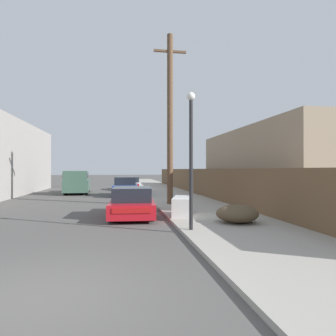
{
  "coord_description": "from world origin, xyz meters",
  "views": [
    {
      "loc": [
        1.31,
        -4.91,
        2.01
      ],
      "look_at": [
        3.44,
        8.32,
        2.08
      ],
      "focal_mm": 32.0,
      "sensor_mm": 36.0,
      "label": 1
    }
  ],
  "objects_px": {
    "pickup_truck": "(77,182)",
    "utility_pole": "(170,117)",
    "car_parked_mid": "(126,187)",
    "discarded_fridge": "(182,206)",
    "street_lamp": "(191,149)",
    "brush_pile": "(237,214)",
    "parked_sports_car_red": "(132,203)",
    "car_parked_far": "(129,184)"
  },
  "relations": [
    {
      "from": "parked_sports_car_red",
      "to": "street_lamp",
      "type": "distance_m",
      "value": 4.56
    },
    {
      "from": "car_parked_mid",
      "to": "street_lamp",
      "type": "bearing_deg",
      "value": -79.92
    },
    {
      "from": "discarded_fridge",
      "to": "car_parked_mid",
      "type": "height_order",
      "value": "car_parked_mid"
    },
    {
      "from": "discarded_fridge",
      "to": "pickup_truck",
      "type": "xyz_separation_m",
      "value": [
        -6.05,
        13.78,
        0.44
      ]
    },
    {
      "from": "car_parked_far",
      "to": "car_parked_mid",
      "type": "bearing_deg",
      "value": -96.61
    },
    {
      "from": "car_parked_far",
      "to": "pickup_truck",
      "type": "height_order",
      "value": "pickup_truck"
    },
    {
      "from": "parked_sports_car_red",
      "to": "utility_pole",
      "type": "height_order",
      "value": "utility_pole"
    },
    {
      "from": "car_parked_mid",
      "to": "parked_sports_car_red",
      "type": "bearing_deg",
      "value": -86.74
    },
    {
      "from": "parked_sports_car_red",
      "to": "brush_pile",
      "type": "height_order",
      "value": "parked_sports_car_red"
    },
    {
      "from": "pickup_truck",
      "to": "utility_pole",
      "type": "bearing_deg",
      "value": 120.04
    },
    {
      "from": "car_parked_far",
      "to": "brush_pile",
      "type": "bearing_deg",
      "value": -83.27
    },
    {
      "from": "car_parked_far",
      "to": "pickup_truck",
      "type": "relative_size",
      "value": 0.86
    },
    {
      "from": "discarded_fridge",
      "to": "utility_pole",
      "type": "xyz_separation_m",
      "value": [
        0.2,
        4.25,
        4.39
      ]
    },
    {
      "from": "pickup_truck",
      "to": "utility_pole",
      "type": "distance_m",
      "value": 12.06
    },
    {
      "from": "brush_pile",
      "to": "discarded_fridge",
      "type": "bearing_deg",
      "value": 130.51
    },
    {
      "from": "discarded_fridge",
      "to": "street_lamp",
      "type": "distance_m",
      "value": 3.57
    },
    {
      "from": "car_parked_mid",
      "to": "discarded_fridge",
      "type": "bearing_deg",
      "value": -76.52
    },
    {
      "from": "pickup_truck",
      "to": "street_lamp",
      "type": "xyz_separation_m",
      "value": [
        5.73,
        -16.61,
        1.71
      ]
    },
    {
      "from": "utility_pole",
      "to": "street_lamp",
      "type": "height_order",
      "value": "utility_pole"
    },
    {
      "from": "car_parked_mid",
      "to": "car_parked_far",
      "type": "xyz_separation_m",
      "value": [
        0.51,
        6.88,
        -0.07
      ]
    },
    {
      "from": "street_lamp",
      "to": "brush_pile",
      "type": "height_order",
      "value": "street_lamp"
    },
    {
      "from": "pickup_truck",
      "to": "brush_pile",
      "type": "bearing_deg",
      "value": 112.85
    },
    {
      "from": "parked_sports_car_red",
      "to": "utility_pole",
      "type": "xyz_separation_m",
      "value": [
        2.22,
        3.39,
        4.32
      ]
    },
    {
      "from": "car_parked_mid",
      "to": "pickup_truck",
      "type": "height_order",
      "value": "pickup_truck"
    },
    {
      "from": "car_parked_mid",
      "to": "utility_pole",
      "type": "xyz_separation_m",
      "value": [
        2.3,
        -6.89,
        4.22
      ]
    },
    {
      "from": "parked_sports_car_red",
      "to": "car_parked_far",
      "type": "relative_size",
      "value": 0.95
    },
    {
      "from": "car_parked_mid",
      "to": "pickup_truck",
      "type": "relative_size",
      "value": 0.78
    },
    {
      "from": "parked_sports_car_red",
      "to": "pickup_truck",
      "type": "distance_m",
      "value": 13.54
    },
    {
      "from": "parked_sports_car_red",
      "to": "car_parked_far",
      "type": "bearing_deg",
      "value": 91.59
    },
    {
      "from": "car_parked_mid",
      "to": "utility_pole",
      "type": "distance_m",
      "value": 8.4
    },
    {
      "from": "car_parked_mid",
      "to": "street_lamp",
      "type": "xyz_separation_m",
      "value": [
        1.78,
        -13.97,
        1.98
      ]
    },
    {
      "from": "car_parked_far",
      "to": "utility_pole",
      "type": "height_order",
      "value": "utility_pole"
    },
    {
      "from": "utility_pole",
      "to": "street_lamp",
      "type": "distance_m",
      "value": 7.44
    },
    {
      "from": "discarded_fridge",
      "to": "pickup_truck",
      "type": "distance_m",
      "value": 15.05
    },
    {
      "from": "discarded_fridge",
      "to": "car_parked_mid",
      "type": "distance_m",
      "value": 11.34
    },
    {
      "from": "car_parked_mid",
      "to": "brush_pile",
      "type": "xyz_separation_m",
      "value": [
        3.7,
        -13.01,
        -0.23
      ]
    },
    {
      "from": "pickup_truck",
      "to": "brush_pile",
      "type": "distance_m",
      "value": 17.43
    },
    {
      "from": "parked_sports_car_red",
      "to": "car_parked_mid",
      "type": "relative_size",
      "value": 1.04
    },
    {
      "from": "car_parked_far",
      "to": "pickup_truck",
      "type": "xyz_separation_m",
      "value": [
        -4.45,
        -4.24,
        0.35
      ]
    },
    {
      "from": "parked_sports_car_red",
      "to": "pickup_truck",
      "type": "relative_size",
      "value": 0.81
    },
    {
      "from": "car_parked_far",
      "to": "pickup_truck",
      "type": "distance_m",
      "value": 6.16
    },
    {
      "from": "car_parked_mid",
      "to": "car_parked_far",
      "type": "bearing_deg",
      "value": 88.58
    }
  ]
}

